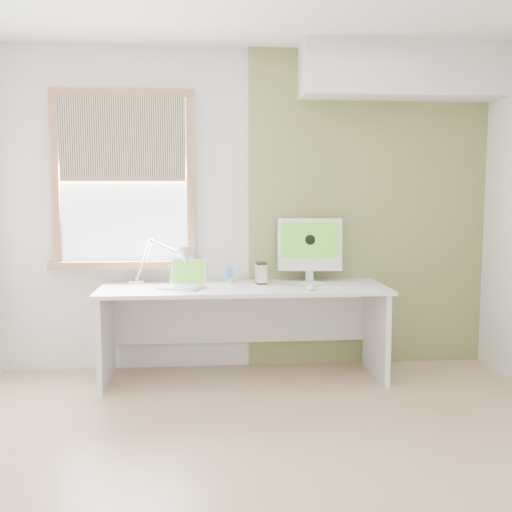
{
  "coord_description": "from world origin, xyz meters",
  "views": [
    {
      "loc": [
        -0.36,
        -3.09,
        1.45
      ],
      "look_at": [
        0.0,
        1.05,
        1.0
      ],
      "focal_mm": 41.41,
      "sensor_mm": 36.0,
      "label": 1
    }
  ],
  "objects": [
    {
      "name": "imac",
      "position": [
        0.49,
        1.61,
        1.02
      ],
      "size": [
        0.53,
        0.19,
        0.51
      ],
      "color": "silver",
      "rests_on": "desk"
    },
    {
      "name": "desk_lamp",
      "position": [
        -0.58,
        1.5,
        0.92
      ],
      "size": [
        0.59,
        0.37,
        0.36
      ],
      "color": "silver",
      "rests_on": "desk"
    },
    {
      "name": "keyboard",
      "position": [
        0.7,
        1.16,
        0.74
      ],
      "size": [
        0.47,
        0.19,
        0.02
      ],
      "color": "white",
      "rests_on": "desk"
    },
    {
      "name": "accent_wall",
      "position": [
        1.0,
        1.74,
        1.3
      ],
      "size": [
        2.0,
        0.02,
        2.6
      ],
      "primitive_type": "cube",
      "color": "olive",
      "rests_on": "room"
    },
    {
      "name": "soffit",
      "position": [
        1.2,
        1.57,
        2.4
      ],
      "size": [
        1.6,
        0.4,
        0.42
      ],
      "primitive_type": "cube",
      "color": "white",
      "rests_on": "room"
    },
    {
      "name": "mouse",
      "position": [
        0.42,
        1.16,
        0.75
      ],
      "size": [
        0.07,
        0.11,
        0.03
      ],
      "primitive_type": "ellipsoid",
      "rotation": [
        0.0,
        0.0,
        -0.06
      ],
      "color": "white",
      "rests_on": "desk"
    },
    {
      "name": "room",
      "position": [
        0.0,
        0.0,
        1.3
      ],
      "size": [
        4.04,
        3.54,
        2.64
      ],
      "color": "tan",
      "rests_on": "ground"
    },
    {
      "name": "external_drive",
      "position": [
        0.08,
        1.51,
        0.81
      ],
      "size": [
        0.09,
        0.13,
        0.17
      ],
      "color": "silver",
      "rests_on": "desk"
    },
    {
      "name": "desk",
      "position": [
        -0.07,
        1.44,
        0.53
      ],
      "size": [
        2.2,
        0.7,
        0.73
      ],
      "color": "silver",
      "rests_on": "room"
    },
    {
      "name": "phone_dock",
      "position": [
        -0.17,
        1.58,
        0.77
      ],
      "size": [
        0.08,
        0.08,
        0.14
      ],
      "color": "silver",
      "rests_on": "desk"
    },
    {
      "name": "window",
      "position": [
        -1.0,
        1.71,
        1.54
      ],
      "size": [
        1.2,
        0.14,
        1.42
      ],
      "color": "#AB6D46",
      "rests_on": "room"
    },
    {
      "name": "laptop",
      "position": [
        -0.52,
        1.36,
        0.78
      ],
      "size": [
        0.38,
        0.36,
        0.22
      ],
      "color": "silver",
      "rests_on": "desk"
    }
  ]
}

